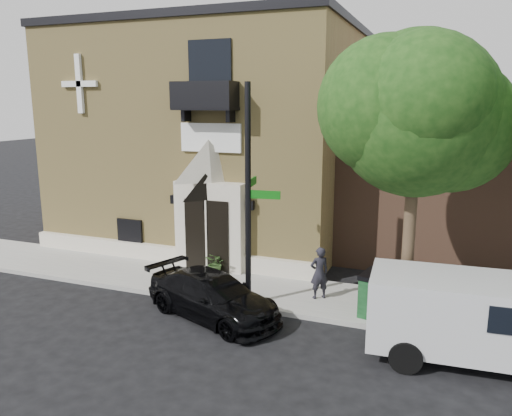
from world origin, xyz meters
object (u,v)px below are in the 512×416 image
at_px(black_sedan, 213,296).
at_px(pedestrian_near, 319,273).
at_px(cargo_van, 489,319).
at_px(street_sign, 249,197).
at_px(dumpster, 396,298).
at_px(fire_hydrant, 413,310).

bearing_deg(black_sedan, pedestrian_near, -29.93).
xyz_separation_m(cargo_van, street_sign, (-6.48, 1.06, 2.27)).
distance_m(cargo_van, dumpster, 2.73).
relative_size(cargo_van, fire_hydrant, 6.31).
xyz_separation_m(cargo_van, dumpster, (-2.24, 1.51, -0.38)).
bearing_deg(dumpster, pedestrian_near, 174.72).
height_order(street_sign, pedestrian_near, street_sign).
distance_m(cargo_van, street_sign, 6.94).
xyz_separation_m(black_sedan, dumpster, (4.98, 1.41, 0.13)).
relative_size(black_sedan, cargo_van, 0.85).
relative_size(fire_hydrant, pedestrian_near, 0.51).
bearing_deg(cargo_van, fire_hydrant, 139.25).
xyz_separation_m(black_sedan, street_sign, (0.75, 0.96, 2.79)).
relative_size(cargo_van, pedestrian_near, 3.19).
height_order(fire_hydrant, dumpster, dumpster).
bearing_deg(cargo_van, pedestrian_near, 150.62).
relative_size(street_sign, fire_hydrant, 7.87).
bearing_deg(street_sign, fire_hydrant, -3.80).
bearing_deg(cargo_van, dumpster, 142.54).
bearing_deg(black_sedan, cargo_van, -69.96).
relative_size(fire_hydrant, dumpster, 0.40).
bearing_deg(pedestrian_near, black_sedan, 2.81).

